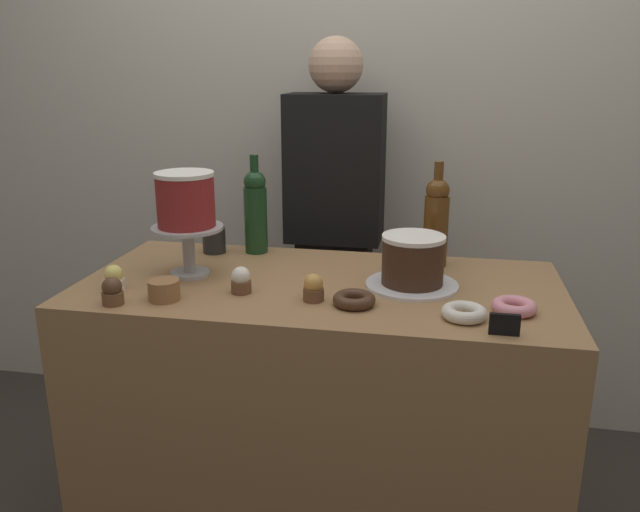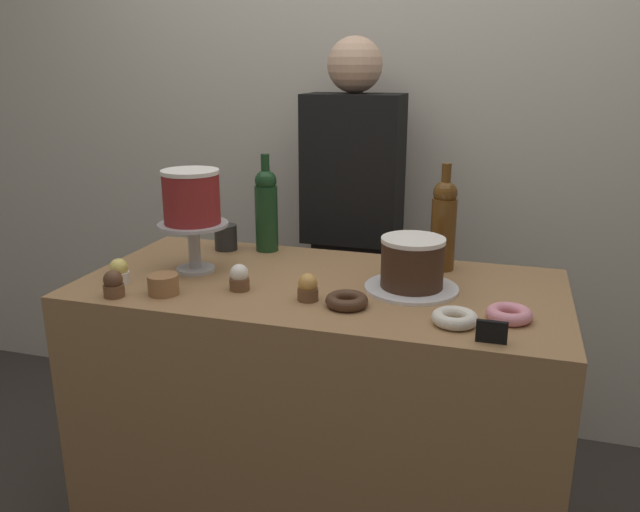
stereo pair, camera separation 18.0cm
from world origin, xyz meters
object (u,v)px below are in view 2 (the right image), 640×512
object	(u,v)px
cupcake_vanilla	(239,278)
price_sign_chalkboard	(492,332)
white_layer_cake	(191,197)
donut_chocolate	(347,301)
donut_sugar	(455,318)
wine_bottle_amber	(444,223)
cupcake_caramel	(308,288)
donut_pink	(509,314)
cake_stand_pedestal	(194,239)
cupcake_chocolate	(113,284)
cookie_stack	(163,284)
wine_bottle_green	(266,208)
coffee_cup_ceramic	(226,237)
cupcake_lemon	(119,272)
chocolate_round_cake	(412,262)
barista_figure	(352,242)

from	to	relation	value
cupcake_vanilla	price_sign_chalkboard	size ratio (longest dim) A/B	1.06
white_layer_cake	donut_chocolate	bearing A→B (deg)	-16.62
price_sign_chalkboard	white_layer_cake	bearing A→B (deg)	162.64
donut_chocolate	donut_sugar	bearing A→B (deg)	-8.00
wine_bottle_amber	cupcake_caramel	distance (m)	0.50
wine_bottle_amber	donut_pink	world-z (taller)	wine_bottle_amber
cake_stand_pedestal	cupcake_chocolate	size ratio (longest dim) A/B	2.82
cupcake_caramel	donut_pink	bearing A→B (deg)	1.25
cake_stand_pedestal	cookie_stack	bearing A→B (deg)	-86.81
white_layer_cake	wine_bottle_green	bearing A→B (deg)	65.61
cupcake_caramel	coffee_cup_ceramic	world-z (taller)	coffee_cup_ceramic
cookie_stack	cupcake_vanilla	bearing A→B (deg)	26.37
wine_bottle_amber	coffee_cup_ceramic	xyz separation A→B (m)	(-0.72, 0.01, -0.10)
white_layer_cake	cupcake_caramel	distance (m)	0.47
cupcake_chocolate	coffee_cup_ceramic	distance (m)	0.52
donut_sugar	cookie_stack	world-z (taller)	cookie_stack
wine_bottle_green	cupcake_lemon	world-z (taller)	wine_bottle_green
chocolate_round_cake	cupcake_vanilla	size ratio (longest dim) A/B	2.38
cupcake_lemon	barista_figure	bearing A→B (deg)	59.90
white_layer_cake	coffee_cup_ceramic	xyz separation A→B (m)	(-0.01, 0.24, -0.19)
cupcake_chocolate	barista_figure	xyz separation A→B (m)	(0.43, 0.93, -0.09)
cupcake_chocolate	chocolate_round_cake	bearing A→B (deg)	20.65
chocolate_round_cake	cookie_stack	world-z (taller)	chocolate_round_cake
cookie_stack	barista_figure	bearing A→B (deg)	70.10
donut_pink	donut_chocolate	world-z (taller)	same
donut_sugar	barista_figure	bearing A→B (deg)	118.68
cupcake_caramel	barista_figure	world-z (taller)	barista_figure
coffee_cup_ceramic	cupcake_chocolate	bearing A→B (deg)	-100.57
donut_pink	coffee_cup_ceramic	distance (m)	1.00
white_layer_cake	donut_chocolate	size ratio (longest dim) A/B	1.52
wine_bottle_green	cookie_stack	size ratio (longest dim) A/B	3.87
wine_bottle_amber	price_sign_chalkboard	distance (m)	0.55
cupcake_chocolate	barista_figure	bearing A→B (deg)	64.94
cake_stand_pedestal	barista_figure	world-z (taller)	barista_figure
wine_bottle_green	price_sign_chalkboard	xyz separation A→B (m)	(0.76, -0.55, -0.12)
donut_sugar	price_sign_chalkboard	distance (m)	0.12
donut_pink	cupcake_vanilla	bearing A→B (deg)	179.10
donut_chocolate	barista_figure	world-z (taller)	barista_figure
chocolate_round_cake	donut_chocolate	size ratio (longest dim) A/B	1.58
cupcake_vanilla	cupcake_lemon	bearing A→B (deg)	-171.79
chocolate_round_cake	wine_bottle_green	world-z (taller)	wine_bottle_green
chocolate_round_cake	white_layer_cake	bearing A→B (deg)	-178.00
chocolate_round_cake	donut_sugar	distance (m)	0.26
cookie_stack	wine_bottle_green	bearing A→B (deg)	76.79
cupcake_caramel	cupcake_vanilla	world-z (taller)	same
donut_pink	barista_figure	distance (m)	0.99
cupcake_vanilla	white_layer_cake	bearing A→B (deg)	149.41
cupcake_lemon	donut_pink	distance (m)	1.07
cupcake_caramel	donut_sugar	size ratio (longest dim) A/B	0.66
white_layer_cake	price_sign_chalkboard	bearing A→B (deg)	-17.36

